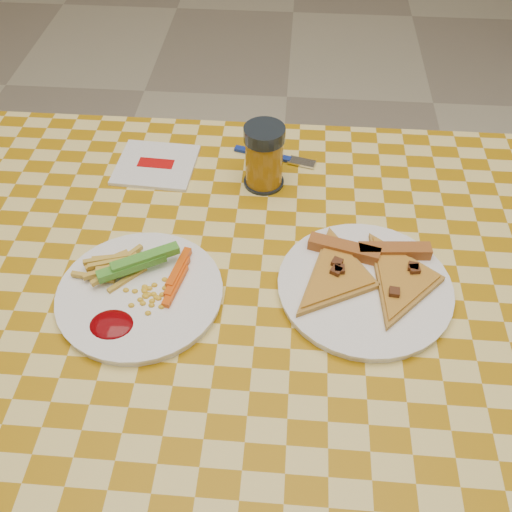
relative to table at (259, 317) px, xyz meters
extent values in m
plane|color=beige|center=(0.00, 0.00, -0.68)|extent=(8.00, 8.00, 0.00)
cylinder|color=silver|center=(-0.54, 0.34, -0.33)|extent=(0.06, 0.06, 0.71)
cylinder|color=silver|center=(0.54, 0.34, -0.33)|extent=(0.06, 0.06, 0.71)
cube|color=brown|center=(0.00, 0.00, 0.05)|extent=(1.20, 0.80, 0.04)
cylinder|color=white|center=(-0.18, -0.03, 0.08)|extent=(0.29, 0.29, 0.01)
cylinder|color=white|center=(0.16, 0.01, 0.08)|extent=(0.32, 0.32, 0.01)
cube|color=#116610|center=(-0.18, 0.01, 0.11)|extent=(0.11, 0.08, 0.02)
cube|color=#E7500A|center=(-0.12, 0.00, 0.09)|extent=(0.07, 0.09, 0.02)
ellipsoid|color=#680205|center=(-0.20, -0.09, 0.09)|extent=(0.06, 0.05, 0.01)
cube|color=#A75425|center=(0.13, 0.07, 0.10)|extent=(0.11, 0.05, 0.02)
cube|color=#A75425|center=(0.21, 0.07, 0.10)|extent=(0.11, 0.03, 0.02)
cylinder|color=black|center=(-0.01, 0.25, 0.08)|extent=(0.07, 0.07, 0.01)
cylinder|color=#966210|center=(-0.01, 0.25, 0.12)|extent=(0.07, 0.07, 0.10)
cylinder|color=black|center=(-0.01, 0.25, 0.18)|extent=(0.07, 0.07, 0.02)
cube|color=white|center=(-0.22, 0.28, 0.08)|extent=(0.15, 0.14, 0.01)
cube|color=#B60A0A|center=(-0.22, 0.28, 0.08)|extent=(0.07, 0.03, 0.00)
cube|color=navy|center=(-0.02, 0.33, 0.08)|extent=(0.11, 0.04, 0.01)
cube|color=silver|center=(0.06, 0.31, 0.08)|extent=(0.05, 0.03, 0.00)
camera|label=1|loc=(0.04, -0.55, 0.74)|focal=40.00mm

